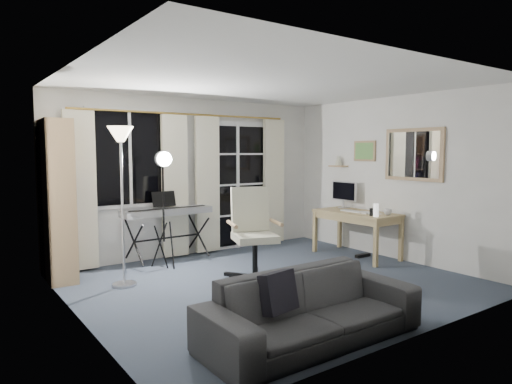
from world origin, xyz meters
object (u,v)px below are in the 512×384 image
mug (388,211)px  office_chair (252,225)px  monitor (344,192)px  torchiere_lamp (121,158)px  sofa (311,297)px  keyboard_piano (167,213)px  studio_light (163,173)px  bookshelf (53,204)px  desk (356,217)px

mug → office_chair: bearing=168.0°
monitor → mug: monitor is taller
torchiere_lamp → office_chair: 1.77m
sofa → keyboard_piano: bearing=87.2°
sofa → studio_light: bearing=90.6°
bookshelf → torchiere_lamp: 1.16m
bookshelf → torchiere_lamp: bookshelf is taller
bookshelf → sofa: (1.34, -3.28, -0.56)m
sofa → monitor: bearing=40.0°
sofa → bookshelf: bearing=112.5°
studio_light → office_chair: size_ratio=1.42×
bookshelf → office_chair: (2.03, -1.41, -0.26)m
office_chair → desk: bearing=21.4°
torchiere_lamp → monitor: 3.65m
monitor → mug: size_ratio=4.40×
studio_light → sofa: bearing=-77.5°
studio_light → monitor: 2.95m
torchiere_lamp → mug: torchiere_lamp is taller
bookshelf → office_chair: size_ratio=1.72×
keyboard_piano → office_chair: office_chair is taller
torchiere_lamp → monitor: size_ratio=3.83×
keyboard_piano → mug: size_ratio=11.79×
desk → sofa: size_ratio=0.66×
monitor → sofa: (-2.86, -2.38, -0.56)m
torchiere_lamp → office_chair: (1.44, -0.61, -0.84)m
monitor → desk: bearing=-114.8°
monitor → keyboard_piano: bearing=161.0°
office_chair → studio_light: bearing=143.7°
desk → bookshelf: bearing=160.3°
office_chair → desk: (1.97, 0.06, -0.08)m
studio_light → sofa: (0.02, -2.92, -0.93)m
office_chair → monitor: 2.24m
mug → sofa: bearing=-152.7°
bookshelf → mug: bearing=-21.9°
torchiere_lamp → desk: torchiere_lamp is taller
keyboard_piano → desk: bearing=-29.7°
bookshelf → mug: size_ratio=17.68×
desk → sofa: (-2.67, -1.93, -0.22)m
keyboard_piano → desk: keyboard_piano is taller
bookshelf → torchiere_lamp: size_ratio=1.05×
torchiere_lamp → studio_light: size_ratio=1.15×
torchiere_lamp → monitor: torchiere_lamp is taller
bookshelf → mug: (4.11, -1.85, -0.20)m
bookshelf → monitor: 4.30m
bookshelf → keyboard_piano: size_ratio=1.50×
office_chair → torchiere_lamp: bearing=176.7°
keyboard_piano → monitor: bearing=-19.7°
keyboard_piano → office_chair: (0.52, -1.38, -0.04)m
torchiere_lamp → sofa: (0.74, -2.47, -1.13)m
bookshelf → keyboard_piano: (1.51, -0.03, -0.22)m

